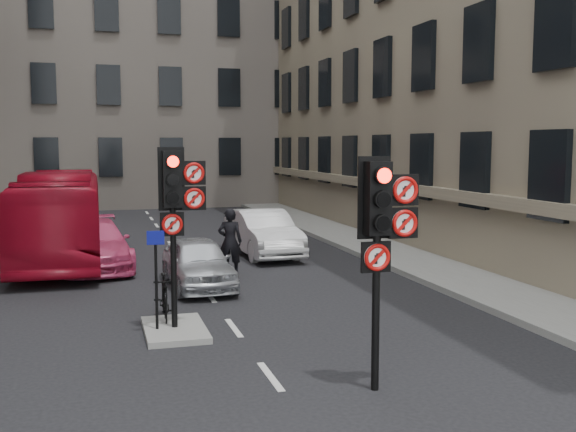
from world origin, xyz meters
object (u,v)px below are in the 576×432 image
bus_red (60,216)px  info_sign (156,266)px  signal_near (383,223)px  car_pink (94,245)px  signal_far (177,198)px  car_white (263,233)px  car_silver (198,262)px  motorcycle (164,298)px  motorcyclist (230,241)px

bus_red → info_sign: (2.23, -9.77, -0.05)m
signal_near → car_pink: (-4.23, 11.76, -1.86)m
signal_far → car_white: bearing=65.9°
car_silver → car_pink: car_pink is taller
motorcycle → info_sign: (-0.25, -1.08, 0.89)m
car_silver → motorcyclist: 1.92m
car_silver → motorcyclist: motorcyclist is taller
motorcyclist → signal_far: bearing=86.6°
car_silver → info_sign: info_sign is taller
car_pink → bus_red: (-1.04, 1.94, 0.71)m
bus_red → motorcycle: size_ratio=6.28×
car_white → bus_red: (-6.52, 1.07, 0.66)m
car_pink → motorcycle: bearing=-82.4°
car_pink → motorcycle: 6.91m
car_silver → motorcycle: 3.38m
bus_red → signal_far: bearing=-74.6°
car_pink → motorcycle: (1.44, -6.75, -0.23)m
bus_red → signal_near: bearing=-68.9°
info_sign → car_pink: bearing=103.5°
info_sign → car_silver: bearing=76.1°
car_silver → info_sign: bearing=-111.1°
car_pink → motorcyclist: (3.78, -2.08, 0.24)m
motorcycle → info_sign: 1.42m
signal_far → car_silver: bearing=76.6°
car_white → motorcycle: bearing=-120.8°
bus_red → info_sign: bearing=-77.1°
car_silver → motorcyclist: bearing=50.1°
car_pink → car_white: bearing=4.6°
car_white → motorcyclist: bearing=-122.9°
signal_near → motorcycle: (-2.79, 5.01, -2.09)m
car_white → motorcycle: size_ratio=2.84×
car_white → car_pink: size_ratio=0.94×
motorcycle → bus_red: bearing=108.9°
motorcycle → motorcyclist: bearing=66.4°
signal_near → info_sign: bearing=127.7°
signal_far → car_silver: (1.00, 4.17, -2.04)m
car_white → info_sign: info_sign is taller
info_sign → signal_far: bearing=13.6°
signal_far → bus_red: 10.14m
signal_far → car_white: (3.86, 8.63, -1.94)m
motorcyclist → info_sign: bearing=83.1°
car_white → motorcycle: (-4.04, -7.62, -0.27)m
signal_near → info_sign: (-3.04, 3.93, -1.20)m
signal_near → info_sign: 5.11m
motorcyclist → car_pink: bearing=-11.5°
bus_red → motorcyclist: bus_red is taller
car_white → motorcycle: car_white is taller
signal_far → car_white: signal_far is taller
info_sign → car_white: bearing=68.5°
car_silver → car_white: (2.86, 4.45, 0.11)m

